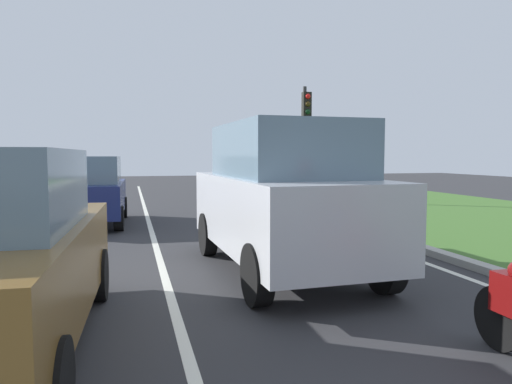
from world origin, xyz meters
The scene contains 8 objects.
ground_plane centered at (0.00, 14.00, 0.00)m, with size 60.00×60.00×0.00m, color #2D2D30.
lane_line_center centered at (-0.70, 14.00, 0.00)m, with size 0.12×32.00×0.01m, color silver.
lane_line_right_edge centered at (3.60, 14.00, 0.00)m, with size 0.12×32.00×0.01m, color silver.
grass_verge_right centered at (8.50, 14.00, 0.03)m, with size 9.00×48.00×0.06m, color #3D6628.
curb_right centered at (4.10, 14.00, 0.06)m, with size 0.24×48.00×0.12m, color #9E9B93.
car_suv_ahead centered at (1.10, 8.48, 1.17)m, with size 2.09×4.56×2.28m.
car_hatchback_far centered at (-2.17, 14.50, 0.88)m, with size 1.81×3.74×1.78m.
traffic_light_near_right centered at (5.26, 18.41, 2.98)m, with size 0.32×0.50×4.39m.
Camera 1 is at (-1.17, 1.59, 1.80)m, focal length 33.20 mm.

